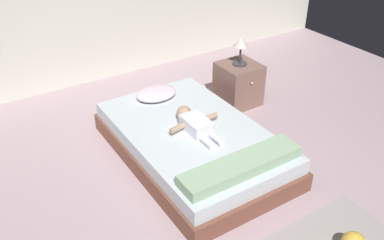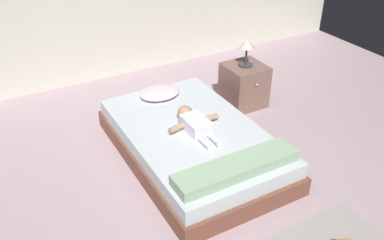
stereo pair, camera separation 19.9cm
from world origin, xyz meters
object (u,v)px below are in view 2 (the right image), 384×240
(pillow, at_px, (160,92))
(lamp, at_px, (247,46))
(toothbrush, at_px, (210,122))
(nightstand, at_px, (244,85))
(bed, at_px, (192,143))
(baby, at_px, (195,123))

(pillow, xyz_separation_m, lamp, (1.06, -0.11, 0.37))
(toothbrush, distance_m, nightstand, 1.06)
(pillow, relative_size, toothbrush, 3.33)
(lamp, bearing_deg, nightstand, -90.00)
(bed, distance_m, lamp, 1.38)
(pillow, relative_size, nightstand, 0.89)
(lamp, bearing_deg, baby, -148.22)
(bed, height_order, nightstand, nightstand)
(pillow, bearing_deg, nightstand, -5.74)
(pillow, height_order, lamp, lamp)
(bed, xyz_separation_m, toothbrush, (0.21, 0.02, 0.18))
(bed, xyz_separation_m, baby, (0.02, -0.01, 0.23))
(bed, height_order, pillow, pillow)
(bed, bearing_deg, lamp, 30.74)
(baby, bearing_deg, pillow, 90.96)
(pillow, distance_m, lamp, 1.13)
(bed, distance_m, pillow, 0.77)
(bed, height_order, toothbrush, toothbrush)
(baby, bearing_deg, bed, 150.64)
(baby, relative_size, nightstand, 1.27)
(nightstand, bearing_deg, bed, -149.26)
(toothbrush, relative_size, nightstand, 0.27)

